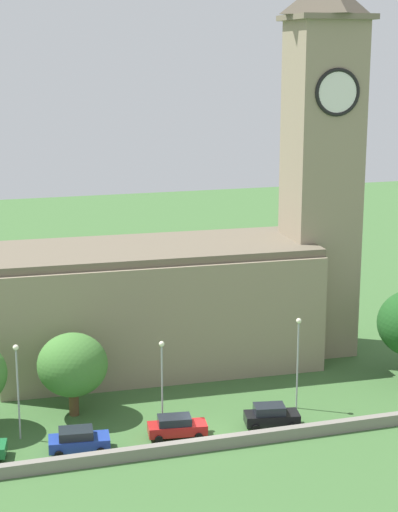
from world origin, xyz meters
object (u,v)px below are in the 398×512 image
Objects in this scene: car_red at (177,426)px; car_black at (271,416)px; tree_by_tower at (72,365)px; streetlamp_west_mid at (17,377)px; church at (199,269)px; streetlamp_central at (162,370)px; streetlamp_east_mid at (298,350)px; car_blue at (78,440)px.

car_red is 7.59m from car_black.
tree_by_tower reaches higher than car_red.
streetlamp_west_mid is at bearing 164.84° from car_red.
streetlamp_central is at bearing -117.40° from church.
car_blue is at bearing -171.68° from streetlamp_east_mid.
car_black is (1.07, -16.25, -7.95)m from church.
streetlamp_east_mid is (3.34, 2.81, 4.19)m from car_black.
streetlamp_central is at bearing 19.82° from car_blue.
car_red is at bearing -112.33° from church.
church is at bearing 48.91° from car_blue.
tree_by_tower is (0.66, 6.61, 3.40)m from car_blue.
streetlamp_west_mid is (-19.06, 3.50, 4.06)m from car_black.
tree_by_tower is at bearing 137.50° from car_red.
car_red is at bearing -76.42° from streetlamp_central.
car_blue is 0.60× the size of streetlamp_east_mid.
car_blue is 7.56m from car_red.
car_blue is at bearing -160.18° from streetlamp_central.
church is 17.08m from tree_by_tower.
car_blue is 15.14m from car_black.
tree_by_tower is at bearing 84.32° from car_blue.
streetlamp_west_mid is 1.10× the size of tree_by_tower.
streetlamp_west_mid reaches higher than car_blue.
church reaches higher than car_black.
church is at bearing 35.40° from tree_by_tower.
tree_by_tower is (-13.41, -9.53, -4.58)m from church.
streetlamp_central is (-8.12, 2.64, 3.76)m from car_black.
streetlamp_east_mid reaches higher than car_red.
car_black is at bearing -0.42° from car_blue.
church is at bearing 62.60° from streetlamp_central.
car_red is 0.66× the size of streetlamp_central.
streetlamp_west_mid is (-18.00, -12.74, -3.88)m from church.
car_red is 4.47m from streetlamp_central.
streetlamp_west_mid is (-3.93, 3.39, 4.09)m from car_blue.
car_red is (7.56, 0.28, -0.04)m from car_blue.
streetlamp_east_mid is at bearing 40.10° from car_black.
car_blue is at bearing -40.82° from streetlamp_west_mid.
streetlamp_east_mid is (18.48, 2.70, 4.22)m from car_blue.
tree_by_tower is at bearing -144.60° from church.
streetlamp_central is at bearing 161.99° from car_black.
tree_by_tower is at bearing 167.65° from streetlamp_east_mid.
streetlamp_east_mid is at bearing -1.76° from streetlamp_west_mid.
streetlamp_central is at bearing -4.51° from streetlamp_west_mid.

